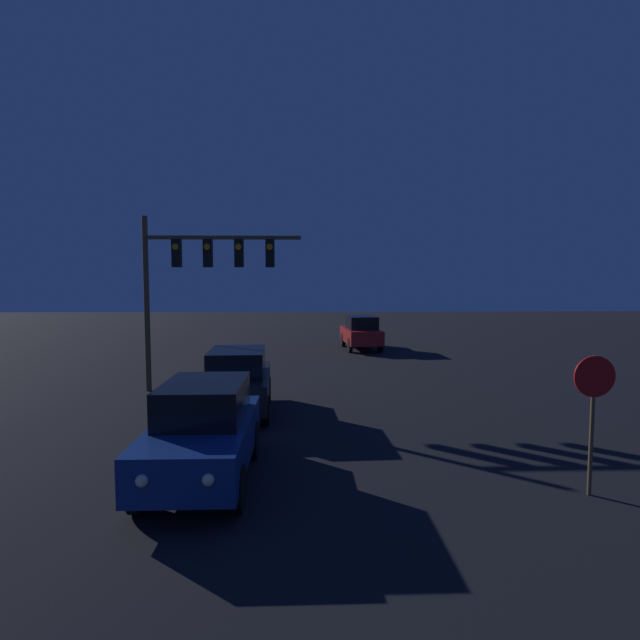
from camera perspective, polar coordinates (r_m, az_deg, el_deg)
car_near at (r=9.49m, az=-13.18°, el=-12.23°), size 1.77×4.01×1.79m
car_mid at (r=13.89m, az=-9.39°, el=-6.83°), size 1.92×4.07×1.79m
car_far at (r=26.64m, az=4.71°, el=-1.39°), size 1.98×4.09×1.79m
traffic_signal_mast at (r=16.82m, az=-13.86°, el=5.71°), size 5.14×0.30×5.73m
stop_sign at (r=9.59m, az=28.77°, el=-7.89°), size 0.70×0.07×2.39m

